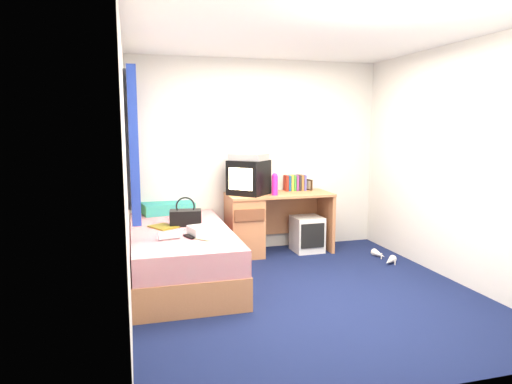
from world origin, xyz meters
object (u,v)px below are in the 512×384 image
object	(u,v)px
desk	(258,221)
picture_frame	(309,185)
bed	(181,255)
remote_control	(190,237)
colour_swatch_fan	(200,239)
aerosol_can	(273,187)
storage_cube	(307,234)
towel	(204,231)
handbag	(186,217)
pink_water_bottle	(275,185)
white_heels	(384,258)
crt_tv	(249,177)
pillow	(167,208)
water_bottle	(169,236)
vcr	(249,157)
magazine	(163,227)

from	to	relation	value
desk	picture_frame	size ratio (longest dim) A/B	9.29
bed	remote_control	size ratio (longest dim) A/B	12.50
picture_frame	colour_swatch_fan	xyz separation A→B (m)	(-1.63, -1.38, -0.27)
bed	picture_frame	xyz separation A→B (m)	(1.76, 0.89, 0.55)
desk	aerosol_can	world-z (taller)	aerosol_can
bed	desk	bearing A→B (deg)	35.69
storage_cube	towel	bearing A→B (deg)	-146.87
desk	handbag	distance (m)	1.14
colour_swatch_fan	aerosol_can	bearing A→B (deg)	48.21
bed	colour_swatch_fan	distance (m)	0.58
pink_water_bottle	white_heels	size ratio (longest dim) A/B	0.48
bed	crt_tv	xyz separation A→B (m)	(0.91, 0.74, 0.69)
desk	remote_control	bearing A→B (deg)	-130.84
crt_tv	aerosol_can	distance (m)	0.33
bed	pillow	xyz separation A→B (m)	(-0.06, 0.90, 0.34)
aerosol_can	water_bottle	distance (m)	1.80
colour_swatch_fan	handbag	bearing A→B (deg)	95.24
pink_water_bottle	colour_swatch_fan	world-z (taller)	pink_water_bottle
vcr	white_heels	bearing A→B (deg)	15.74
picture_frame	magazine	bearing A→B (deg)	-174.16
pillow	storage_cube	bearing A→B (deg)	-7.51
crt_tv	remote_control	bearing A→B (deg)	-83.43
storage_cube	towel	xyz separation A→B (m)	(-1.47, -1.01, 0.36)
water_bottle	remote_control	world-z (taller)	water_bottle
colour_swatch_fan	remote_control	world-z (taller)	remote_control
picture_frame	pink_water_bottle	distance (m)	0.64
magazine	water_bottle	size ratio (longest dim) A/B	1.40
pillow	handbag	distance (m)	0.76
desk	white_heels	distance (m)	1.57
handbag	magazine	bearing A→B (deg)	-163.45
magazine	colour_swatch_fan	xyz separation A→B (m)	(0.29, -0.60, -0.00)
vcr	remote_control	size ratio (longest dim) A/B	2.59
towel	white_heels	size ratio (longest dim) A/B	0.56
water_bottle	white_heels	world-z (taller)	water_bottle
water_bottle	colour_swatch_fan	world-z (taller)	water_bottle
towel	white_heels	world-z (taller)	towel
desk	handbag	size ratio (longest dim) A/B	3.75
picture_frame	water_bottle	xyz separation A→B (m)	(-1.91, -1.30, -0.24)
vcr	magazine	world-z (taller)	vcr
picture_frame	handbag	xyz separation A→B (m)	(-1.69, -0.74, -0.19)
pillow	desk	bearing A→B (deg)	-8.41
bed	crt_tv	size ratio (longest dim) A/B	3.51
desk	water_bottle	world-z (taller)	desk
picture_frame	white_heels	world-z (taller)	picture_frame
handbag	colour_swatch_fan	world-z (taller)	handbag
towel	pillow	bearing A→B (deg)	101.44
crt_tv	white_heels	world-z (taller)	crt_tv
storage_cube	water_bottle	world-z (taller)	water_bottle
bed	vcr	size ratio (longest dim) A/B	4.82
aerosol_can	towel	world-z (taller)	aerosol_can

